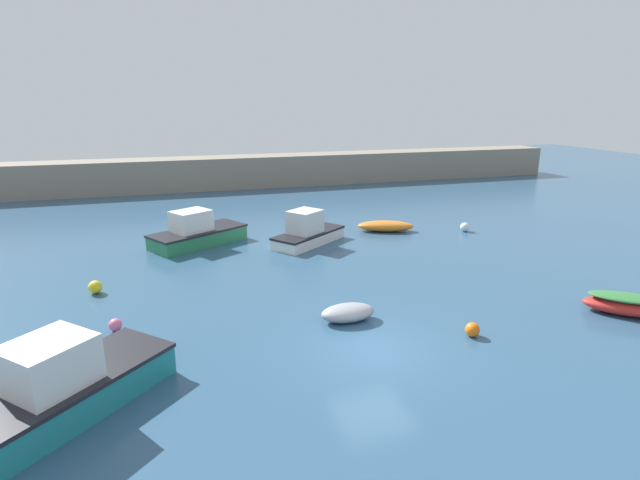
{
  "coord_description": "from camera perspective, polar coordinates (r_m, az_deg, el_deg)",
  "views": [
    {
      "loc": [
        -6.03,
        -13.6,
        7.98
      ],
      "look_at": [
        1.14,
        9.74,
        0.98
      ],
      "focal_mm": 28.0,
      "sensor_mm": 36.0,
      "label": 1
    }
  ],
  "objects": [
    {
      "name": "harbor_breakwater",
      "position": [
        46.8,
        -9.58,
        7.69
      ],
      "size": [
        64.27,
        3.27,
        2.81
      ],
      "primitive_type": "cube",
      "color": "gray",
      "rests_on": "ground_plane"
    },
    {
      "name": "mooring_buoy_orange",
      "position": [
        18.28,
        17.02,
        -9.77
      ],
      "size": [
        0.5,
        0.5,
        0.5
      ],
      "primitive_type": "sphere",
      "color": "orange",
      "rests_on": "ground_plane"
    },
    {
      "name": "mooring_buoy_yellow",
      "position": [
        23.13,
        -24.3,
        -4.93
      ],
      "size": [
        0.56,
        0.56,
        0.56
      ],
      "primitive_type": "sphere",
      "color": "yellow",
      "rests_on": "ground_plane"
    },
    {
      "name": "rowboat_with_red_cover",
      "position": [
        22.4,
        31.67,
        -6.29
      ],
      "size": [
        3.13,
        2.87,
        0.79
      ],
      "rotation": [
        0.0,
        0.0,
        5.6
      ],
      "color": "red",
      "rests_on": "ground_plane"
    },
    {
      "name": "ground_plane",
      "position": [
        16.92,
        6.16,
        -12.62
      ],
      "size": [
        120.0,
        120.0,
        0.2
      ],
      "primitive_type": "cube",
      "color": "#2D5170"
    },
    {
      "name": "open_tender_yellow",
      "position": [
        31.09,
        7.5,
        1.59
      ],
      "size": [
        3.65,
        2.32,
        0.65
      ],
      "rotation": [
        0.0,
        0.0,
        2.8
      ],
      "color": "orange",
      "rests_on": "ground_plane"
    },
    {
      "name": "motorboat_with_cabin",
      "position": [
        28.73,
        -13.94,
        0.82
      ],
      "size": [
        5.73,
        4.61,
        2.0
      ],
      "rotation": [
        0.0,
        0.0,
        0.53
      ],
      "color": "#287A4C",
      "rests_on": "ground_plane"
    },
    {
      "name": "mooring_buoy_pink",
      "position": [
        19.29,
        -22.35,
        -8.97
      ],
      "size": [
        0.46,
        0.46,
        0.46
      ],
      "primitive_type": "sphere",
      "color": "#EA668C",
      "rests_on": "ground_plane"
    },
    {
      "name": "cabin_cruiser_white",
      "position": [
        28.03,
        -1.46,
        0.93
      ],
      "size": [
        4.82,
        4.22,
        1.97
      ],
      "rotation": [
        0.0,
        0.0,
        0.64
      ],
      "color": "white",
      "rests_on": "ground_plane"
    },
    {
      "name": "dinghy_near_pier",
      "position": [
        18.63,
        3.2,
        -8.29
      ],
      "size": [
        2.06,
        1.12,
        0.65
      ],
      "rotation": [
        0.0,
        0.0,
        0.01
      ],
      "color": "gray",
      "rests_on": "ground_plane"
    },
    {
      "name": "motorboat_grey_hull",
      "position": [
        15.02,
        -27.15,
        -14.64
      ],
      "size": [
        5.5,
        5.44,
        2.18
      ],
      "rotation": [
        0.0,
        0.0,
        0.77
      ],
      "color": "teal",
      "rests_on": "ground_plane"
    },
    {
      "name": "mooring_buoy_white",
      "position": [
        32.04,
        16.22,
        1.44
      ],
      "size": [
        0.56,
        0.56,
        0.56
      ],
      "primitive_type": "sphere",
      "color": "white",
      "rests_on": "ground_plane"
    }
  ]
}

